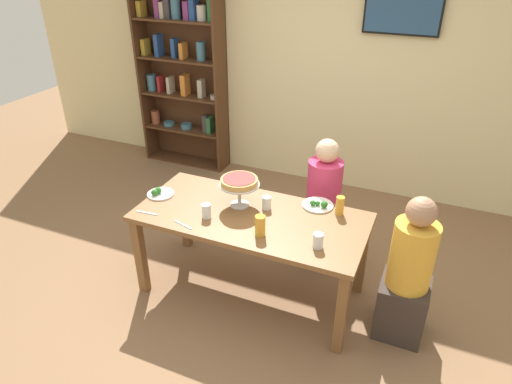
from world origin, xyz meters
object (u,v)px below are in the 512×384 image
(water_glass_clear_far, at_px, (318,241))
(deep_dish_pizza_stand, at_px, (239,183))
(television, at_px, (403,11))
(cutlery_fork_near, at_px, (183,225))
(water_glass_clear_spare, at_px, (267,203))
(beer_glass_amber_tall, at_px, (260,226))
(water_glass_clear_near, at_px, (206,211))
(diner_head_east, at_px, (407,279))
(dining_table, at_px, (251,225))
(salad_plate_far_diner, at_px, (318,205))
(beer_glass_amber_short, at_px, (340,206))
(cutlery_knife_near, at_px, (147,213))
(diner_far_right, at_px, (322,208))
(salad_plate_near_diner, at_px, (159,193))
(bookshelf, at_px, (182,72))

(water_glass_clear_far, bearing_deg, deep_dish_pizza_stand, 157.84)
(television, distance_m, cutlery_fork_near, 2.93)
(deep_dish_pizza_stand, relative_size, water_glass_clear_spare, 3.07)
(beer_glass_amber_tall, height_order, water_glass_clear_near, beer_glass_amber_tall)
(diner_head_east, height_order, water_glass_clear_far, diner_head_east)
(television, relative_size, water_glass_clear_spare, 7.05)
(dining_table, relative_size, beer_glass_amber_tall, 11.41)
(salad_plate_far_diner, relative_size, beer_glass_amber_tall, 1.59)
(diner_head_east, xyz_separation_m, beer_glass_amber_short, (-0.58, 0.26, 0.32))
(beer_glass_amber_short, xyz_separation_m, water_glass_clear_far, (-0.03, -0.48, -0.02))
(beer_glass_amber_short, bearing_deg, dining_table, -155.38)
(beer_glass_amber_short, bearing_deg, diner_head_east, -24.40)
(television, height_order, cutlery_knife_near, television)
(dining_table, relative_size, beer_glass_amber_short, 11.89)
(television, bearing_deg, water_glass_clear_far, -91.93)
(water_glass_clear_far, xyz_separation_m, cutlery_fork_near, (-0.99, -0.13, -0.05))
(diner_far_right, xyz_separation_m, salad_plate_far_diner, (0.06, -0.39, 0.27))
(dining_table, distance_m, beer_glass_amber_tall, 0.32)
(salad_plate_near_diner, bearing_deg, dining_table, 1.03)
(beer_glass_amber_tall, bearing_deg, bookshelf, 131.32)
(beer_glass_amber_short, xyz_separation_m, cutlery_fork_near, (-1.02, -0.60, -0.07))
(diner_head_east, relative_size, deep_dish_pizza_stand, 3.61)
(deep_dish_pizza_stand, bearing_deg, diner_head_east, -3.38)
(dining_table, height_order, beer_glass_amber_short, beer_glass_amber_short)
(television, bearing_deg, water_glass_clear_spare, -106.65)
(dining_table, distance_m, cutlery_fork_near, 0.53)
(dining_table, relative_size, diner_head_east, 1.54)
(dining_table, distance_m, television, 2.58)
(deep_dish_pizza_stand, distance_m, cutlery_fork_near, 0.53)
(cutlery_knife_near, bearing_deg, salad_plate_far_diner, 22.69)
(bookshelf, height_order, water_glass_clear_near, bookshelf)
(beer_glass_amber_short, bearing_deg, diner_far_right, 118.66)
(water_glass_clear_near, bearing_deg, cutlery_fork_near, -123.76)
(water_glass_clear_near, distance_m, cutlery_fork_near, 0.20)
(bookshelf, height_order, diner_head_east, bookshelf)
(bookshelf, relative_size, salad_plate_near_diner, 10.07)
(cutlery_fork_near, bearing_deg, diner_far_right, 68.64)
(diner_head_east, height_order, beer_glass_amber_short, diner_head_east)
(diner_far_right, relative_size, salad_plate_near_diner, 5.23)
(beer_glass_amber_tall, distance_m, cutlery_knife_near, 0.92)
(salad_plate_far_diner, distance_m, water_glass_clear_spare, 0.41)
(diner_head_east, height_order, salad_plate_near_diner, diner_head_east)
(water_glass_clear_far, bearing_deg, television, 88.07)
(salad_plate_near_diner, height_order, beer_glass_amber_short, beer_glass_amber_short)
(deep_dish_pizza_stand, height_order, water_glass_clear_near, deep_dish_pizza_stand)
(diner_far_right, height_order, deep_dish_pizza_stand, diner_far_right)
(salad_plate_far_diner, height_order, cutlery_knife_near, salad_plate_far_diner)
(water_glass_clear_spare, bearing_deg, salad_plate_far_diner, 27.19)
(salad_plate_near_diner, distance_m, beer_glass_amber_tall, 1.00)
(water_glass_clear_far, bearing_deg, diner_far_right, 102.77)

